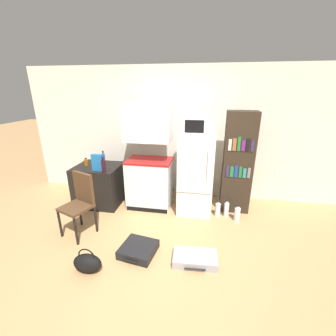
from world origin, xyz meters
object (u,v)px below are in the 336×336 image
Objects in this scene: bottle_blue_soda at (103,159)px; suitcase_large_flat at (195,259)px; bookshelf at (238,163)px; water_bottle_front at (226,209)px; bowl at (102,161)px; bottle_amber_beer at (86,162)px; bottle_wine_dark at (103,166)px; refrigerator at (196,174)px; handbag at (87,263)px; microwave at (198,125)px; chair at (80,199)px; water_bottle_back at (218,209)px; kitchen_hutch at (149,162)px; bottle_ketchup_red at (99,161)px; water_bottle_middle at (237,214)px; cereal_box at (97,163)px; suitcase_small_flat at (138,249)px; side_table at (100,185)px.

bottle_blue_soda reaches higher than suitcase_large_flat.
bookshelf reaches higher than water_bottle_front.
bookshelf is at bearing -0.74° from bowl.
bottle_amber_beer is at bearing 178.28° from water_bottle_front.
bookshelf reaches higher than bowl.
bookshelf is 2.45m from bottle_blue_soda.
bottle_blue_soda is (-0.17, 0.36, -0.00)m from bottle_wine_dark.
bottle_wine_dark is at bearing -167.34° from refrigerator.
handbag reaches higher than suitcase_large_flat.
microwave reaches higher than chair.
kitchen_hutch is at bearing 171.68° from water_bottle_back.
microwave reaches higher than bottle_amber_beer.
bottle_blue_soda is 0.78× the size of handbag.
bottle_ketchup_red is 0.13m from bowl.
water_bottle_back is (-0.32, 0.10, -0.00)m from water_bottle_middle.
bowl is 2.72m from water_bottle_middle.
bottle_ketchup_red is 0.47× the size of water_bottle_back.
cereal_box is at bearing -84.98° from bottle_blue_soda.
bottle_amber_beer is at bearing -127.48° from bowl.
bowl is 2.40m from water_bottle_back.
water_bottle_front is at bearing -13.87° from refrigerator.
water_bottle_middle is at bearing 37.64° from handbag.
microwave is 1.57× the size of water_bottle_front.
suitcase_small_flat is at bearing -42.44° from bottle_amber_beer.
bowl is 2.54m from water_bottle_front.
bottle_amber_beer is at bearing 146.61° from suitcase_small_flat.
cereal_box is at bearing -179.53° from water_bottle_middle.
kitchen_hutch is 13.36× the size of bottle_ketchup_red.
side_table is 1.76m from suitcase_small_flat.
bottle_wine_dark reaches higher than bottle_amber_beer.
bottle_ketchup_red is 2.71m from water_bottle_middle.
bookshelf is (1.57, 0.12, 0.02)m from kitchen_hutch.
microwave is 2.56m from handbag.
refrigerator reaches higher than water_bottle_front.
bottle_wine_dark reaches higher than side_table.
microwave is 1.52m from water_bottle_back.
handbag is at bearing -75.08° from bottle_wine_dark.
handbag is (-1.29, -0.39, 0.07)m from suitcase_large_flat.
bowl is at bearing 90.13° from bottle_ketchup_red.
water_bottle_back is at bearing 162.99° from water_bottle_middle.
kitchen_hutch reaches higher than cereal_box.
side_table is 0.65m from bottle_wine_dark.
water_bottle_front is at bearing 5.89° from water_bottle_back.
side_table is at bearing 177.23° from water_bottle_back.
bottle_ketchup_red is 2.54m from suitcase_large_flat.
bottle_blue_soda is (-0.88, -0.02, 0.00)m from kitchen_hutch.
water_bottle_front reaches higher than suitcase_large_flat.
bowl reaches higher than suitcase_large_flat.
cereal_box is (-1.71, -0.27, 0.20)m from refrigerator.
microwave is 0.54× the size of chair.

